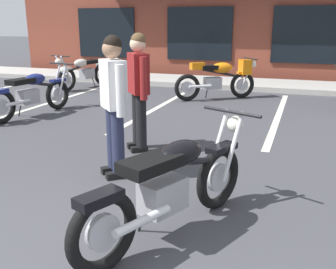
# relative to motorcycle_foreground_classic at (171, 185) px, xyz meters

# --- Properties ---
(ground_plane) EXTENTS (80.00, 80.00, 0.00)m
(ground_plane) POSITION_rel_motorcycle_foreground_classic_xyz_m (-0.75, 1.48, -0.46)
(ground_plane) COLOR #3D3D42
(sidewalk_kerb) EXTENTS (22.00, 1.80, 0.14)m
(sidewalk_kerb) POSITION_rel_motorcycle_foreground_classic_xyz_m (-0.75, 8.59, -0.39)
(sidewalk_kerb) COLOR #A8A59E
(sidewalk_kerb) RESTS_ON ground_plane
(brick_storefront_building) EXTENTS (17.17, 6.54, 4.00)m
(brick_storefront_building) POSITION_rel_motorcycle_foreground_classic_xyz_m (-0.74, 12.71, 1.54)
(brick_storefront_building) COLOR brown
(brick_storefront_building) RESTS_ON ground_plane
(painted_stall_lines) EXTENTS (12.98, 4.80, 0.01)m
(painted_stall_lines) POSITION_rel_motorcycle_foreground_classic_xyz_m (-0.75, 4.99, -0.46)
(painted_stall_lines) COLOR silver
(painted_stall_lines) RESTS_ON ground_plane
(motorcycle_foreground_classic) EXTENTS (1.12, 1.99, 0.98)m
(motorcycle_foreground_classic) POSITION_rel_motorcycle_foreground_classic_xyz_m (0.00, 0.00, 0.00)
(motorcycle_foreground_classic) COLOR black
(motorcycle_foreground_classic) RESTS_ON ground_plane
(motorcycle_black_cruiser) EXTENTS (1.80, 1.46, 0.98)m
(motorcycle_black_cruiser) POSITION_rel_motorcycle_foreground_classic_xyz_m (-0.96, 6.37, 0.07)
(motorcycle_black_cruiser) COLOR black
(motorcycle_black_cruiser) RESTS_ON ground_plane
(motorcycle_green_cafe_racer) EXTENTS (0.74, 2.10, 0.98)m
(motorcycle_green_cafe_racer) POSITION_rel_motorcycle_foreground_classic_xyz_m (-4.11, 3.38, 0.00)
(motorcycle_green_cafe_racer) COLOR black
(motorcycle_green_cafe_racer) RESTS_ON ground_plane
(motorcycle_orange_scrambler) EXTENTS (0.78, 2.09, 0.98)m
(motorcycle_orange_scrambler) POSITION_rel_motorcycle_foreground_classic_xyz_m (-4.97, 6.76, 0.00)
(motorcycle_orange_scrambler) COLOR black
(motorcycle_orange_scrambler) RESTS_ON ground_plane
(person_in_black_shirt) EXTENTS (0.46, 0.52, 1.68)m
(person_in_black_shirt) POSITION_rel_motorcycle_foreground_classic_xyz_m (-1.22, 2.09, 0.49)
(person_in_black_shirt) COLOR black
(person_in_black_shirt) RESTS_ON ground_plane
(person_in_shorts_foreground) EXTENTS (0.49, 0.50, 1.68)m
(person_in_shorts_foreground) POSITION_rel_motorcycle_foreground_classic_xyz_m (-1.09, 1.07, 0.49)
(person_in_shorts_foreground) COLOR black
(person_in_shorts_foreground) RESTS_ON ground_plane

